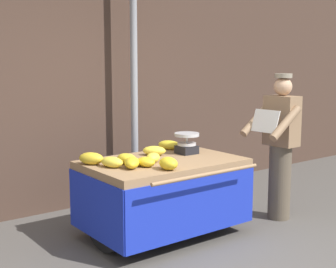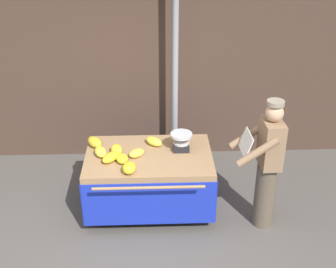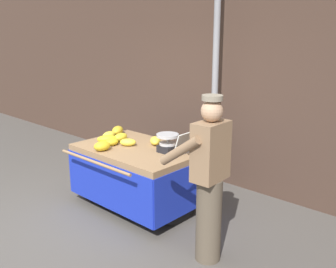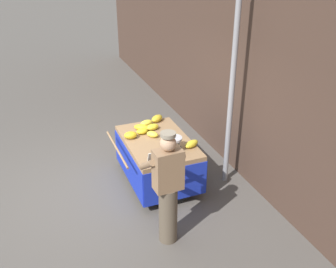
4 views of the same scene
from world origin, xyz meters
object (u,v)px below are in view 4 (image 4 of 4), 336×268
(banana_bunch_7, at_px, (146,123))
(banana_bunch_8, at_px, (192,144))
(banana_bunch_3, at_px, (152,127))
(street_pole, at_px, (232,90))
(banana_bunch_2, at_px, (131,135))
(weighing_scale, at_px, (173,144))
(banana_bunch_5, at_px, (173,137))
(banana_bunch_6, at_px, (157,118))
(banana_bunch_4, at_px, (152,134))
(banana_bunch_1, at_px, (142,131))
(vendor_person, at_px, (168,188))
(banana_cart, at_px, (158,152))
(banana_bunch_0, at_px, (141,127))

(banana_bunch_7, relative_size, banana_bunch_8, 0.86)
(banana_bunch_7, bearing_deg, banana_bunch_3, 13.20)
(street_pole, distance_m, banana_bunch_2, 1.85)
(weighing_scale, height_order, banana_bunch_5, weighing_scale)
(banana_bunch_6, bearing_deg, banana_bunch_8, 9.49)
(street_pole, bearing_deg, banana_bunch_4, -114.79)
(banana_bunch_1, xyz_separation_m, banana_bunch_4, (0.18, 0.13, 0.00))
(weighing_scale, distance_m, banana_bunch_6, 1.14)
(banana_bunch_7, bearing_deg, banana_bunch_2, -47.50)
(street_pole, distance_m, banana_bunch_6, 1.63)
(banana_bunch_4, xyz_separation_m, vendor_person, (1.58, -0.34, 0.00))
(banana_bunch_6, distance_m, banana_bunch_7, 0.26)
(banana_bunch_4, relative_size, vendor_person, 0.12)
(banana_bunch_3, bearing_deg, banana_cart, -7.45)
(banana_bunch_1, bearing_deg, street_pole, 61.12)
(banana_cart, bearing_deg, banana_bunch_8, 46.03)
(banana_bunch_4, distance_m, banana_bunch_6, 0.62)
(street_pole, xyz_separation_m, vendor_person, (1.04, -1.51, -0.82))
(street_pole, relative_size, banana_bunch_8, 11.81)
(banana_bunch_2, height_order, banana_bunch_3, banana_bunch_2)
(banana_bunch_5, height_order, banana_bunch_6, banana_bunch_6)
(vendor_person, bearing_deg, banana_bunch_2, -179.11)
(banana_bunch_3, distance_m, banana_bunch_7, 0.20)
(banana_bunch_2, distance_m, banana_bunch_6, 0.81)
(banana_bunch_8, xyz_separation_m, vendor_person, (1.00, -0.81, -0.00))
(banana_bunch_5, bearing_deg, street_pole, 70.11)
(banana_bunch_5, relative_size, vendor_person, 0.15)
(banana_bunch_3, height_order, banana_bunch_5, banana_bunch_3)
(banana_bunch_6, bearing_deg, banana_bunch_2, -53.97)
(banana_bunch_4, relative_size, banana_bunch_6, 0.81)
(banana_bunch_0, distance_m, banana_bunch_7, 0.20)
(street_pole, bearing_deg, weighing_scale, -88.24)
(banana_bunch_2, distance_m, banana_bunch_8, 1.06)
(banana_bunch_1, xyz_separation_m, banana_bunch_5, (0.40, 0.42, 0.00))
(vendor_person, bearing_deg, street_pole, 124.42)
(banana_bunch_4, bearing_deg, weighing_scale, 15.12)
(banana_bunch_8, height_order, vendor_person, vendor_person)
(street_pole, xyz_separation_m, banana_bunch_3, (-0.80, -1.08, -0.82))
(banana_cart, height_order, banana_bunch_2, banana_bunch_2)
(banana_bunch_1, bearing_deg, banana_bunch_0, 166.66)
(banana_bunch_3, bearing_deg, street_pole, 53.48)
(banana_bunch_0, height_order, banana_bunch_8, banana_bunch_8)
(weighing_scale, xyz_separation_m, banana_bunch_6, (-1.13, 0.13, -0.06))
(banana_bunch_6, relative_size, banana_bunch_8, 0.91)
(banana_bunch_6, bearing_deg, banana_bunch_4, -27.37)
(weighing_scale, distance_m, banana_bunch_3, 0.84)
(banana_cart, height_order, banana_bunch_3, banana_bunch_3)
(banana_bunch_3, relative_size, banana_bunch_4, 1.11)
(banana_bunch_0, bearing_deg, vendor_person, -7.42)
(banana_bunch_6, relative_size, vendor_person, 0.15)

